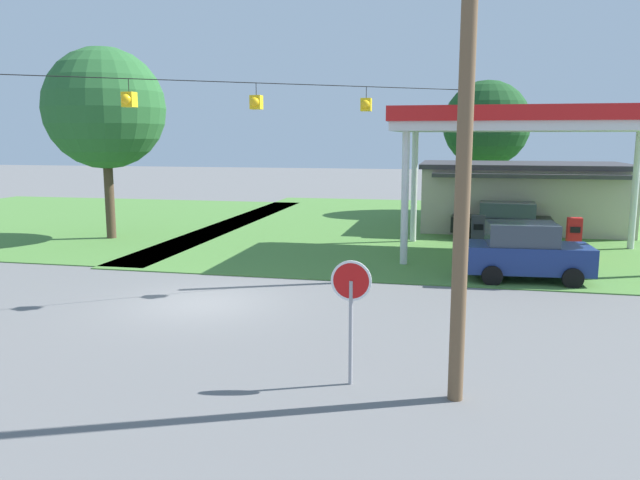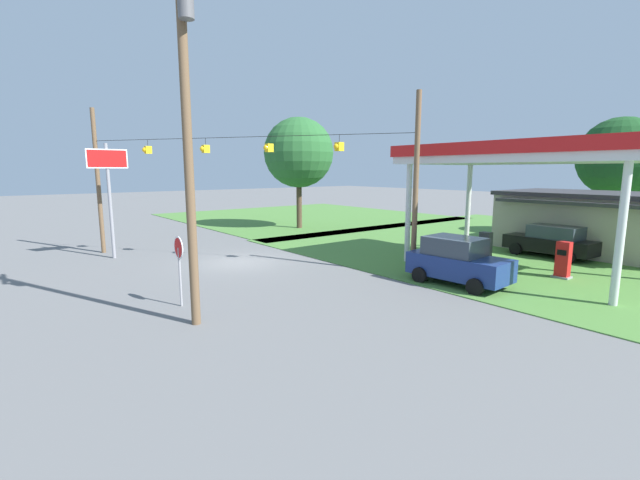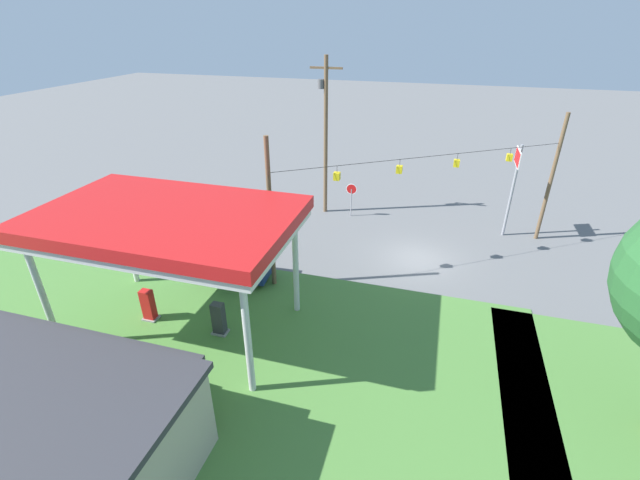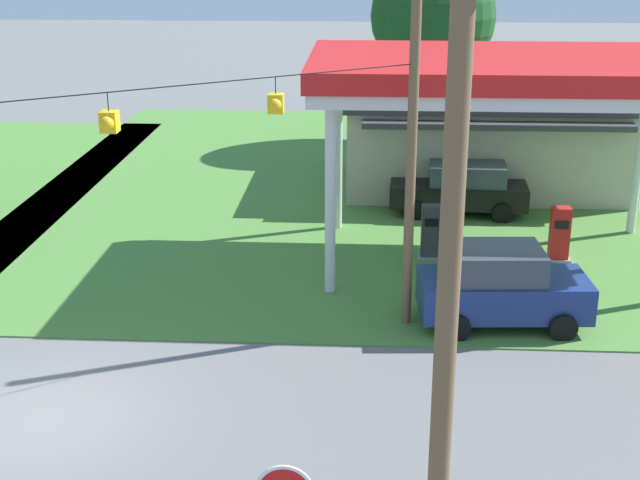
% 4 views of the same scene
% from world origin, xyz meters
% --- Properties ---
extents(ground_plane, '(160.00, 160.00, 0.00)m').
position_xyz_m(ground_plane, '(0.00, 0.00, 0.00)').
color(ground_plane, slate).
extents(grass_verge_station_corner, '(36.00, 28.00, 0.04)m').
position_xyz_m(grass_verge_station_corner, '(12.07, 17.63, 0.02)').
color(grass_verge_station_corner, '#4C7F38').
rests_on(grass_verge_station_corner, ground).
extents(grass_verge_opposite_corner, '(24.00, 24.00, 0.04)m').
position_xyz_m(grass_verge_opposite_corner, '(-16.00, 16.00, 0.02)').
color(grass_verge_opposite_corner, '#4C7F38').
rests_on(grass_verge_opposite_corner, ground).
extents(gas_station_canopy, '(10.81, 6.80, 5.97)m').
position_xyz_m(gas_station_canopy, '(10.07, 9.59, 5.45)').
color(gas_station_canopy, silver).
rests_on(gas_station_canopy, ground).
extents(gas_station_store, '(10.42, 6.69, 3.51)m').
position_xyz_m(gas_station_store, '(10.64, 17.61, 1.77)').
color(gas_station_store, '#B2A893').
rests_on(gas_station_store, ground).
extents(fuel_pump_near, '(0.71, 0.56, 1.66)m').
position_xyz_m(fuel_pump_near, '(8.20, 9.59, 0.79)').
color(fuel_pump_near, gray).
rests_on(fuel_pump_near, ground).
extents(fuel_pump_far, '(0.71, 0.56, 1.66)m').
position_xyz_m(fuel_pump_far, '(11.94, 9.59, 0.79)').
color(fuel_pump_far, gray).
rests_on(fuel_pump_far, ground).
extents(car_at_pumps_front, '(4.19, 2.30, 2.00)m').
position_xyz_m(car_at_pumps_front, '(9.63, 5.07, 1.01)').
color(car_at_pumps_front, navy).
rests_on(car_at_pumps_front, ground).
extents(car_at_pumps_rear, '(4.69, 2.29, 1.79)m').
position_xyz_m(car_at_pumps_rear, '(9.50, 14.11, 0.92)').
color(car_at_pumps_rear, black).
rests_on(car_at_pumps_rear, ground).
extents(stop_sign_roadside, '(0.80, 0.08, 2.50)m').
position_xyz_m(stop_sign_roadside, '(5.30, -5.10, 1.81)').
color(stop_sign_roadside, '#99999E').
rests_on(stop_sign_roadside, ground).
extents(stop_sign_overhead, '(0.22, 2.03, 6.17)m').
position_xyz_m(stop_sign_overhead, '(-5.20, -4.90, 4.33)').
color(stop_sign_overhead, gray).
rests_on(stop_sign_overhead, ground).
extents(utility_pole_main, '(2.20, 0.44, 10.94)m').
position_xyz_m(utility_pole_main, '(7.37, -5.40, 6.09)').
color(utility_pole_main, brown).
rests_on(utility_pole_main, ground).
extents(signal_span_gantry, '(14.92, 10.24, 8.19)m').
position_xyz_m(signal_span_gantry, '(0.00, -0.01, 4.48)').
color(signal_span_gantry, brown).
rests_on(signal_span_gantry, ground).
extents(tree_behind_station, '(5.45, 5.45, 8.39)m').
position_xyz_m(tree_behind_station, '(9.03, 24.64, 5.64)').
color(tree_behind_station, '#4C3828').
rests_on(tree_behind_station, ground).
extents(tree_west_verge, '(5.62, 5.62, 8.98)m').
position_xyz_m(tree_west_verge, '(-8.92, 10.19, 6.15)').
color(tree_west_verge, '#4C3828').
rests_on(tree_west_verge, ground).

